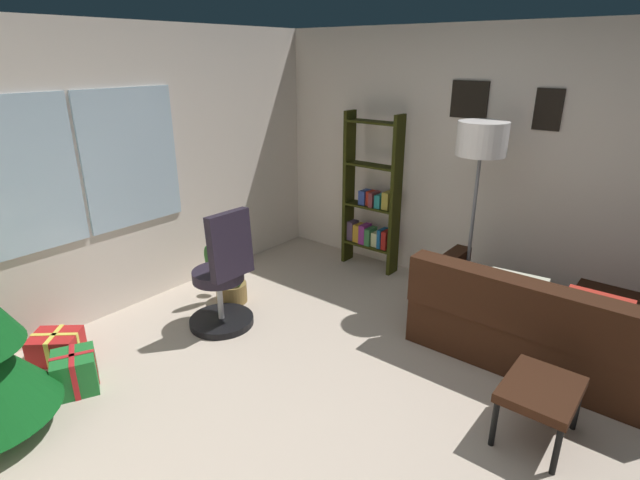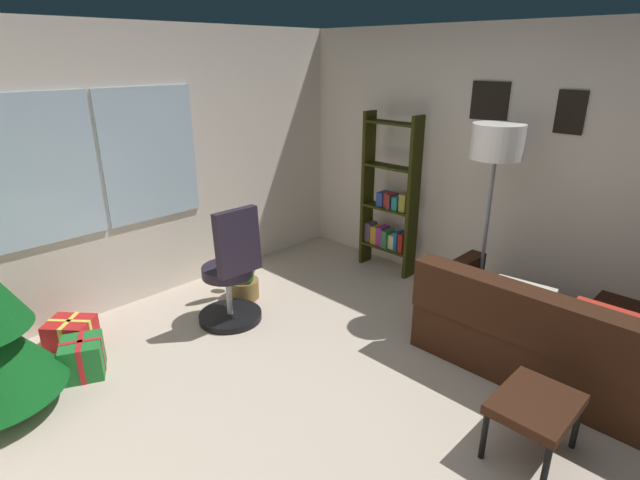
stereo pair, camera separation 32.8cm
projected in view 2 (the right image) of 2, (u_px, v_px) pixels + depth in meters
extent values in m
cube|color=#C5B29F|center=(359.00, 433.00, 3.18)|extent=(4.68, 5.33, 0.10)
cube|color=beige|center=(137.00, 169.00, 4.50)|extent=(4.68, 0.10, 2.51)
cube|color=silver|center=(39.00, 171.00, 3.87)|extent=(0.90, 0.03, 1.20)
cube|color=silver|center=(150.00, 155.00, 4.50)|extent=(0.90, 0.03, 1.20)
cube|color=beige|center=(541.00, 174.00, 4.31)|extent=(0.10, 5.33, 2.51)
cube|color=black|center=(571.00, 112.00, 3.96)|extent=(0.02, 0.23, 0.35)
cube|color=black|center=(490.00, 101.00, 4.41)|extent=(0.02, 0.35, 0.34)
cube|color=#321A0E|center=(554.00, 348.00, 3.67)|extent=(0.92, 1.92, 0.39)
cube|color=#321A0E|center=(542.00, 321.00, 3.29)|extent=(0.21, 1.92, 0.38)
cube|color=#321A0E|center=(452.00, 277.00, 4.15)|extent=(0.91, 0.14, 0.20)
cube|color=red|center=(604.00, 336.00, 3.15)|extent=(0.16, 0.40, 0.41)
cube|color=beige|center=(523.00, 308.00, 3.49)|extent=(0.25, 0.42, 0.42)
cube|color=#321A0E|center=(536.00, 404.00, 2.84)|extent=(0.52, 0.42, 0.06)
cylinder|color=black|center=(546.00, 469.00, 2.64)|extent=(0.04, 0.04, 0.32)
cylinder|color=black|center=(576.00, 426.00, 2.95)|extent=(0.04, 0.04, 0.32)
cylinder|color=black|center=(484.00, 435.00, 2.87)|extent=(0.04, 0.04, 0.32)
cylinder|color=black|center=(518.00, 398.00, 3.18)|extent=(0.04, 0.04, 0.32)
cube|color=red|center=(71.00, 333.00, 4.03)|extent=(0.44, 0.44, 0.22)
cube|color=#EAD84C|center=(71.00, 333.00, 4.03)|extent=(0.26, 0.29, 0.22)
cube|color=#EAD84C|center=(71.00, 333.00, 4.03)|extent=(0.24, 0.22, 0.22)
cube|color=#1E722D|center=(83.00, 358.00, 3.65)|extent=(0.38, 0.39, 0.28)
cube|color=red|center=(83.00, 358.00, 3.65)|extent=(0.17, 0.29, 0.28)
cube|color=red|center=(83.00, 358.00, 3.65)|extent=(0.27, 0.16, 0.28)
cylinder|color=black|center=(231.00, 316.00, 4.44)|extent=(0.56, 0.56, 0.06)
cylinder|color=#B2B2B7|center=(229.00, 292.00, 4.36)|extent=(0.05, 0.05, 0.41)
cylinder|color=black|center=(227.00, 271.00, 4.29)|extent=(0.44, 0.44, 0.09)
cube|color=black|center=(238.00, 242.00, 4.04)|extent=(0.40, 0.13, 0.55)
cube|color=#282A09|center=(413.00, 200.00, 5.01)|extent=(0.18, 0.04, 1.69)
cube|color=#282A09|center=(367.00, 190.00, 5.41)|extent=(0.18, 0.04, 1.69)
cube|color=#282A09|center=(387.00, 247.00, 5.42)|extent=(0.18, 0.56, 0.02)
cube|color=#282A09|center=(389.00, 208.00, 5.26)|extent=(0.18, 0.56, 0.02)
cube|color=#282A09|center=(391.00, 167.00, 5.10)|extent=(0.18, 0.56, 0.02)
cube|color=#282A09|center=(393.00, 123.00, 4.94)|extent=(0.18, 0.56, 0.02)
cube|color=maroon|center=(404.00, 242.00, 5.25)|extent=(0.15, 0.06, 0.20)
cube|color=#144F86|center=(399.00, 241.00, 5.29)|extent=(0.16, 0.04, 0.21)
cube|color=beige|center=(394.00, 241.00, 5.35)|extent=(0.14, 0.08, 0.15)
cube|color=#316C3C|center=(388.00, 238.00, 5.38)|extent=(0.17, 0.06, 0.19)
cube|color=#7E2975|center=(383.00, 235.00, 5.43)|extent=(0.16, 0.07, 0.21)
cube|color=#B67F21|center=(377.00, 234.00, 5.49)|extent=(0.15, 0.08, 0.20)
cube|color=#58415C|center=(371.00, 231.00, 5.55)|extent=(0.14, 0.07, 0.22)
cube|color=olive|center=(406.00, 203.00, 5.11)|extent=(0.15, 0.08, 0.18)
cube|color=#207A79|center=(398.00, 203.00, 5.17)|extent=(0.15, 0.07, 0.14)
cube|color=brown|center=(392.00, 201.00, 5.21)|extent=(0.17, 0.05, 0.16)
cube|color=#A92618|center=(389.00, 200.00, 5.26)|extent=(0.13, 0.05, 0.15)
cube|color=navy|center=(383.00, 198.00, 5.30)|extent=(0.15, 0.08, 0.15)
cylinder|color=slate|center=(475.00, 315.00, 4.49)|extent=(0.28, 0.28, 0.03)
cylinder|color=slate|center=(485.00, 241.00, 4.24)|extent=(0.03, 0.03, 1.42)
cylinder|color=silver|center=(497.00, 141.00, 3.94)|extent=(0.41, 0.41, 0.28)
cylinder|color=olive|center=(244.00, 289.00, 4.82)|extent=(0.29, 0.29, 0.19)
ellipsoid|color=#357030|center=(234.00, 261.00, 4.90)|extent=(0.18, 0.14, 0.28)
ellipsoid|color=#357030|center=(224.00, 261.00, 4.67)|extent=(0.25, 0.18, 0.46)
ellipsoid|color=#357030|center=(251.00, 264.00, 4.80)|extent=(0.13, 0.14, 0.30)
ellipsoid|color=#357030|center=(249.00, 268.00, 4.68)|extent=(0.13, 0.15, 0.32)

